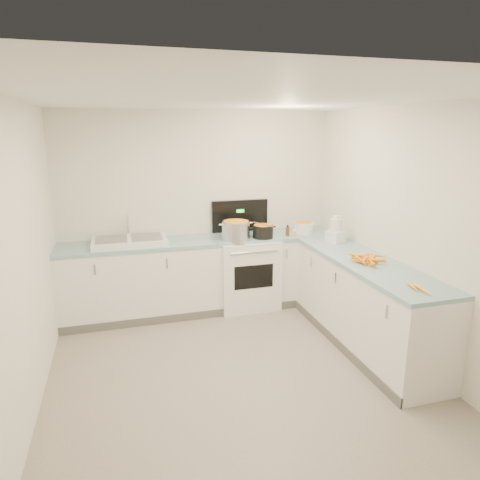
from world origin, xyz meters
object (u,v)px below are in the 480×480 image
object	(u,v)px
stove	(246,271)
mixing_bowl	(303,227)
black_pot	(263,232)
extract_bottle	(288,231)
food_processor	(336,231)
spice_jar	(294,234)
sink	(129,241)
steel_pot	(236,231)

from	to	relation	value
stove	mixing_bowl	distance (m)	0.95
black_pot	stove	bearing A→B (deg)	140.82
extract_bottle	food_processor	distance (m)	0.64
spice_jar	sink	bearing A→B (deg)	173.25
steel_pot	black_pot	distance (m)	0.35
extract_bottle	sink	bearing A→B (deg)	175.59
spice_jar	mixing_bowl	bearing A→B (deg)	47.10
mixing_bowl	spice_jar	world-z (taller)	mixing_bowl
extract_bottle	spice_jar	bearing A→B (deg)	-56.27
black_pot	food_processor	bearing A→B (deg)	-30.37
black_pot	mixing_bowl	world-z (taller)	black_pot
black_pot	extract_bottle	world-z (taller)	black_pot
sink	mixing_bowl	distance (m)	2.24
stove	food_processor	world-z (taller)	stove
sink	spice_jar	distance (m)	2.04
black_pot	mixing_bowl	size ratio (longest dim) A/B	0.88
extract_bottle	mixing_bowl	bearing A→B (deg)	27.51
food_processor	black_pot	bearing A→B (deg)	149.63
steel_pot	mixing_bowl	world-z (taller)	steel_pot
stove	sink	size ratio (longest dim) A/B	1.58
stove	mixing_bowl	xyz separation A→B (m)	(0.79, 0.01, 0.53)
mixing_bowl	food_processor	world-z (taller)	food_processor
black_pot	mixing_bowl	bearing A→B (deg)	13.87
stove	sink	distance (m)	1.54
sink	spice_jar	world-z (taller)	sink
stove	steel_pot	world-z (taller)	stove
food_processor	steel_pot	bearing A→B (deg)	158.10
sink	steel_pot	bearing A→B (deg)	-7.16
sink	spice_jar	xyz separation A→B (m)	(2.02, -0.24, 0.00)
mixing_bowl	extract_bottle	distance (m)	0.31
steel_pot	food_processor	xyz separation A→B (m)	(1.12, -0.45, 0.03)
stove	black_pot	world-z (taller)	stove
food_processor	mixing_bowl	bearing A→B (deg)	104.91
black_pot	food_processor	size ratio (longest dim) A/B	0.79
sink	black_pot	world-z (taller)	sink
mixing_bowl	extract_bottle	world-z (taller)	mixing_bowl
mixing_bowl	spice_jar	bearing A→B (deg)	-132.90
extract_bottle	steel_pot	bearing A→B (deg)	-179.29
steel_pot	spice_jar	bearing A→B (deg)	-6.06
steel_pot	extract_bottle	bearing A→B (deg)	0.71
mixing_bowl	food_processor	xyz separation A→B (m)	(0.16, -0.60, 0.07)
black_pot	spice_jar	xyz separation A→B (m)	(0.40, -0.08, -0.03)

